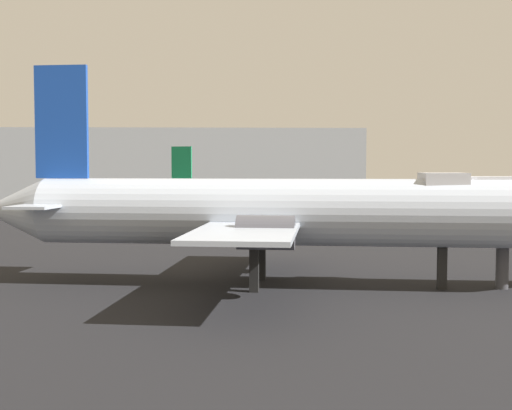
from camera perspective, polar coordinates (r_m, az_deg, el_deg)
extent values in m
cylinder|color=#B2BCCC|center=(38.09, 2.27, -0.61)|extent=(28.44, 7.87, 3.84)
cone|color=#B2BCCC|center=(42.39, -20.14, -0.41)|extent=(4.73, 4.41, 3.84)
cube|color=#B2BCCC|center=(38.26, 0.17, -1.46)|extent=(8.13, 22.54, 0.24)
cube|color=#B2BCCC|center=(41.28, -16.90, 0.09)|extent=(3.56, 8.60, 0.16)
cube|color=#1947B2|center=(41.11, -16.38, 6.86)|extent=(3.19, 0.75, 6.65)
cylinder|color=#4C4C54|center=(42.36, 1.90, -1.25)|extent=(3.21, 2.20, 1.79)
cylinder|color=#4C4C54|center=(34.04, 0.85, -2.38)|extent=(3.21, 2.20, 1.79)
cube|color=black|center=(38.89, 15.70, -5.25)|extent=(0.56, 0.56, 2.36)
cube|color=black|center=(40.51, 0.46, -4.78)|extent=(0.56, 0.56, 2.36)
cube|color=black|center=(36.60, -0.16, -5.66)|extent=(0.56, 0.56, 2.36)
cylinder|color=#B2BCCC|center=(78.32, 0.16, 0.56)|extent=(20.89, 9.75, 2.81)
cone|color=#B2BCCC|center=(75.61, 8.97, 0.41)|extent=(3.85, 3.68, 2.81)
cone|color=#B2BCCC|center=(82.74, -7.89, 0.67)|extent=(3.85, 3.68, 2.81)
cube|color=#B2BCCC|center=(78.67, -0.58, 0.26)|extent=(12.35, 24.62, 0.20)
cube|color=#B2BCCC|center=(81.91, -6.65, 0.85)|extent=(4.14, 7.10, 0.13)
cube|color=#147F4C|center=(81.67, -6.41, 3.33)|extent=(2.54, 1.11, 4.83)
cylinder|color=#4C4C54|center=(82.94, 0.84, 0.32)|extent=(2.80, 2.20, 1.47)
cylinder|color=#4C4C54|center=(74.05, -1.23, -0.04)|extent=(2.80, 2.20, 1.47)
cube|color=black|center=(76.73, 5.00, -1.19)|extent=(0.52, 0.52, 1.67)
cube|color=black|center=(80.33, -0.22, -0.97)|extent=(0.52, 0.52, 1.67)
cube|color=black|center=(77.24, -0.95, -1.15)|extent=(0.52, 0.52, 1.67)
cone|color=white|center=(88.44, 20.18, 0.66)|extent=(2.85, 2.62, 2.48)
cube|color=silver|center=(38.84, 15.76, 0.61)|extent=(2.69, 3.04, 2.80)
cylinder|color=#3F3F44|center=(39.94, 20.43, -3.97)|extent=(0.70, 0.70, 3.94)
cube|color=#999EA3|center=(134.02, -6.94, 3.38)|extent=(72.44, 22.78, 13.95)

